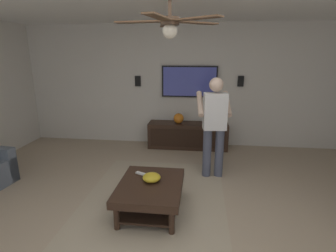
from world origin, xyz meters
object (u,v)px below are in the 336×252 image
Objects in this scene: tv at (189,82)px; bowl at (152,177)px; person_standing at (214,122)px; vase_round at (179,118)px; ceiling_fan at (170,24)px; coffee_table at (150,191)px; wall_speaker_right at (138,81)px; wall_speaker_left at (241,81)px; media_console at (188,135)px; remote_white at (141,173)px.

tv is 5.10× the size of bowl.
vase_round is (1.31, 0.68, -0.27)m from person_standing.
ceiling_fan is (-2.54, -0.11, 1.63)m from vase_round.
tv is at bearing -7.32° from coffee_table.
coffee_table is 2.99m from tv.
person_standing is 1.46m from bowl.
coffee_table is 4.55× the size of wall_speaker_right.
tv is at bearing 90.70° from wall_speaker_left.
ceiling_fan is at bearing 157.54° from wall_speaker_left.
media_console is at bearing -2.06° from ceiling_fan.
person_standing is 1.78m from wall_speaker_left.
wall_speaker_left is (2.76, -1.43, 1.14)m from coffee_table.
remote_white is at bearing -166.49° from wall_speaker_right.
bowl is (-2.45, 0.35, 0.18)m from media_console.
wall_speaker_left is 3.18m from ceiling_fan.
ceiling_fan reaches higher than wall_speaker_right.
ceiling_fan is at bearing -116.74° from bowl.
wall_speaker_left reaches higher than coffee_table.
wall_speaker_right is (2.70, 0.79, 0.96)m from bowl.
bowl is at bearing -163.69° from wall_speaker_right.
remote_white is at bearing 126.05° from person_standing.
coffee_table is at bearing 152.61° from wall_speaker_left.
person_standing is 7.45× the size of wall_speaker_right.
tv is at bearing -1.88° from ceiling_fan.
wall_speaker_right is 3.14m from ceiling_fan.
person_standing is at bearing -35.61° from coffee_table.
media_console is 0.44m from vase_round.
tv is at bearing 10.53° from person_standing.
media_console is 7.73× the size of wall_speaker_right.
wall_speaker_left reaches higher than wall_speaker_right.
media_console is 7.73× the size of vase_round.
ceiling_fan reaches higher than coffee_table.
remote_white is 0.13× the size of ceiling_fan.
wall_speaker_right is at bearing 20.25° from ceiling_fan.
vase_round reaches higher than bowl.
bowl is at bearing 152.22° from wall_speaker_left.
media_console is 1.60m from wall_speaker_left.
ceiling_fan reaches higher than media_console.
vase_round is at bearing -107.40° from wall_speaker_right.
ceiling_fan is at bearing -2.06° from media_console.
tv is 0.83m from vase_round.
media_console is at bearing -79.04° from vase_round.
wall_speaker_left is 2.21m from wall_speaker_right.
media_console is 1.57m from person_standing.
coffee_table is 4.55× the size of wall_speaker_left.
vase_round is 1.23m from wall_speaker_right.
tv reaches higher than bowl.
tv reaches higher than vase_round.
person_standing is 1.50m from vase_round.
vase_round is 3.02m from ceiling_fan.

